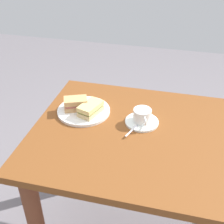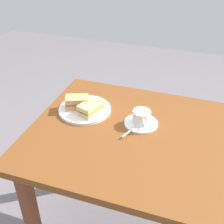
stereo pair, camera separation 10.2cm
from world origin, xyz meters
name	(u,v)px [view 2 (the right image)]	position (x,y,z in m)	size (l,w,h in m)	color
dining_table	(159,164)	(0.00, 0.00, 0.62)	(1.19, 0.79, 0.77)	brown
sandwich_plate	(85,109)	(0.41, -0.10, 0.78)	(0.26, 0.26, 0.01)	white
sandwich_front	(77,102)	(0.44, -0.09, 0.82)	(0.13, 0.10, 0.06)	tan
sandwich_back	(91,108)	(0.36, -0.07, 0.81)	(0.11, 0.14, 0.05)	#D9B87C
coffee_saucer	(141,123)	(0.11, -0.07, 0.78)	(0.16, 0.16, 0.01)	white
coffee_cup	(142,117)	(0.11, -0.07, 0.82)	(0.08, 0.11, 0.06)	white
spoon	(131,130)	(0.14, 0.00, 0.79)	(0.05, 0.10, 0.01)	silver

